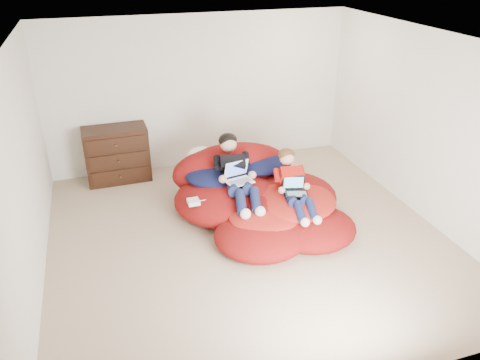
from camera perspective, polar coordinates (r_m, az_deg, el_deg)
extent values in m
cube|color=tan|center=(6.24, 0.95, -7.93)|extent=(5.10, 5.10, 0.25)
cube|color=silver|center=(7.86, -4.87, 10.59)|extent=(5.10, 0.02, 2.50)
cube|color=silver|center=(3.61, 14.11, -11.41)|extent=(5.10, 0.02, 2.50)
cube|color=silver|center=(5.40, -25.11, 0.25)|extent=(0.02, 5.10, 2.50)
cube|color=silver|center=(6.76, 21.80, 6.01)|extent=(0.02, 5.10, 2.50)
cube|color=silver|center=(5.21, 1.18, 16.61)|extent=(5.10, 5.10, 0.02)
cube|color=black|center=(7.71, -14.77, 3.06)|extent=(1.00, 0.52, 0.89)
cube|color=black|center=(7.58, -14.39, 0.49)|extent=(0.89, 0.04, 0.21)
cylinder|color=#4C3F26|center=(7.56, -14.38, 0.42)|extent=(0.03, 0.06, 0.03)
cube|color=black|center=(7.47, -14.62, 2.31)|extent=(0.89, 0.04, 0.21)
cylinder|color=#4C3F26|center=(7.45, -14.61, 2.25)|extent=(0.03, 0.06, 0.03)
cube|color=black|center=(7.37, -14.85, 4.20)|extent=(0.89, 0.04, 0.21)
cylinder|color=#4C3F26|center=(7.35, -14.84, 4.14)|extent=(0.03, 0.06, 0.03)
ellipsoid|color=maroon|center=(6.62, -1.34, -2.22)|extent=(1.56, 1.40, 0.56)
ellipsoid|color=maroon|center=(6.77, 6.23, -1.88)|extent=(1.31, 1.27, 0.47)
ellipsoid|color=maroon|center=(6.37, 4.37, -3.96)|extent=(1.51, 1.21, 0.48)
ellipsoid|color=maroon|center=(5.96, 2.62, -6.72)|extent=(1.22, 1.12, 0.41)
ellipsoid|color=maroon|center=(6.19, 8.71, -5.79)|extent=(1.18, 1.07, 0.39)
ellipsoid|color=maroon|center=(7.05, -1.05, 1.32)|extent=(1.81, 0.80, 0.80)
ellipsoid|color=#121741|center=(6.73, -2.31, 0.75)|extent=(1.04, 0.85, 0.26)
ellipsoid|color=#121741|center=(6.93, 2.67, 1.92)|extent=(0.92, 0.64, 0.22)
ellipsoid|color=red|center=(6.37, 6.49, -2.44)|extent=(1.16, 1.16, 0.21)
ellipsoid|color=red|center=(6.05, 3.05, -4.40)|extent=(0.95, 0.85, 0.17)
ellipsoid|color=silver|center=(6.98, -4.78, 2.96)|extent=(0.44, 0.28, 0.28)
cube|color=black|center=(6.54, -0.95, 1.67)|extent=(0.43, 0.54, 0.47)
sphere|color=tan|center=(6.59, -1.43, 4.44)|extent=(0.24, 0.24, 0.24)
ellipsoid|color=black|center=(6.60, -1.50, 4.87)|extent=(0.27, 0.25, 0.20)
cylinder|color=#151E43|center=(6.27, -0.85, -0.98)|extent=(0.23, 0.41, 0.22)
cylinder|color=#151E43|center=(6.00, 0.10, -2.72)|extent=(0.20, 0.39, 0.25)
sphere|color=white|center=(5.87, 0.67, -4.16)|extent=(0.14, 0.14, 0.14)
cylinder|color=#151E43|center=(6.32, 0.85, -0.73)|extent=(0.23, 0.41, 0.22)
cylinder|color=#151E43|center=(6.05, 1.87, -2.44)|extent=(0.20, 0.39, 0.25)
sphere|color=white|center=(5.93, 2.47, -3.86)|extent=(0.14, 0.14, 0.14)
cube|color=red|center=(6.34, 6.02, 0.12)|extent=(0.34, 0.39, 0.44)
sphere|color=tan|center=(6.32, 5.73, 2.69)|extent=(0.20, 0.20, 0.20)
ellipsoid|color=#543316|center=(6.33, 5.66, 3.07)|extent=(0.23, 0.21, 0.17)
cylinder|color=#151E43|center=(6.16, 6.21, -2.33)|extent=(0.18, 0.35, 0.18)
cylinder|color=#151E43|center=(5.95, 7.29, -3.87)|extent=(0.16, 0.33, 0.21)
sphere|color=white|center=(5.85, 7.94, -5.13)|extent=(0.12, 0.12, 0.12)
cylinder|color=#151E43|center=(6.23, 7.62, -2.10)|extent=(0.18, 0.35, 0.18)
cylinder|color=#151E43|center=(6.02, 8.74, -3.61)|extent=(0.16, 0.33, 0.21)
sphere|color=white|center=(5.92, 9.40, -4.85)|extent=(0.12, 0.12, 0.12)
cube|color=white|center=(6.27, -0.04, -0.19)|extent=(0.39, 0.31, 0.01)
cube|color=gray|center=(6.26, -0.01, -0.16)|extent=(0.32, 0.19, 0.00)
cube|color=white|center=(6.35, -0.46, 1.41)|extent=(0.36, 0.15, 0.24)
cube|color=#416ADD|center=(6.34, -0.44, 1.40)|extent=(0.31, 0.12, 0.19)
cube|color=black|center=(6.18, 6.90, -1.65)|extent=(0.34, 0.27, 0.01)
cube|color=gray|center=(6.16, 6.94, -1.62)|extent=(0.27, 0.17, 0.00)
cube|color=black|center=(6.22, 6.53, -0.29)|extent=(0.29, 0.11, 0.20)
cube|color=#4F97B8|center=(6.21, 6.56, -0.31)|extent=(0.25, 0.09, 0.17)
cube|color=white|center=(6.15, -5.69, -2.66)|extent=(0.16, 0.16, 0.06)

